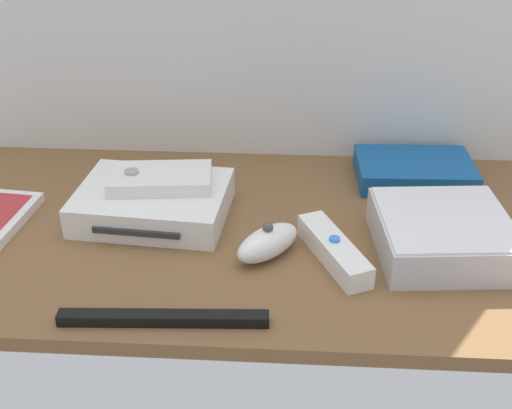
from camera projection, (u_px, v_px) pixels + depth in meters
The scene contains 8 objects.
ground_plane at pixel (256, 235), 91.22cm from camera, with size 100.00×48.00×2.00cm, color brown.
game_console at pixel (153, 202), 92.82cm from camera, with size 22.26×17.81×4.40cm.
mini_computer at pixel (443, 234), 84.78cm from camera, with size 18.41×18.41×5.30cm.
network_router at pixel (414, 171), 102.29cm from camera, with size 18.37×12.80×3.40cm.
remote_wand at pixel (334, 250), 83.58cm from camera, with size 9.45×14.95×3.40cm.
remote_nunchuk at pixel (268, 243), 84.14cm from camera, with size 10.03×10.32×5.10cm.
remote_classic_pad at pixel (160, 179), 92.18cm from camera, with size 15.12×9.39×2.40cm.
sensor_bar at pixel (163, 318), 73.25cm from camera, with size 24.00×1.80×1.40cm, color black.
Camera 1 is at (4.64, -76.29, 48.98)cm, focal length 45.40 mm.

